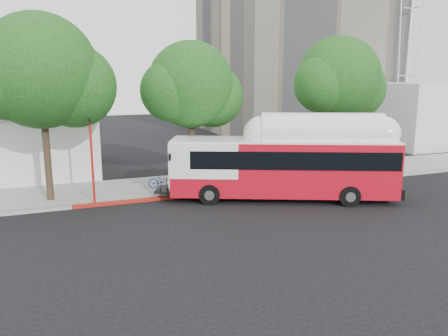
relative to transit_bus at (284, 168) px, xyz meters
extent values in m
plane|color=black|center=(-2.87, -1.61, -1.77)|extent=(120.00, 120.00, 0.00)
cube|color=gray|center=(-2.87, 4.89, -1.69)|extent=(60.00, 5.00, 0.15)
cube|color=gray|center=(-2.87, 2.29, -1.69)|extent=(60.00, 0.30, 0.15)
cube|color=maroon|center=(-5.87, 2.29, -1.69)|extent=(10.00, 0.32, 0.16)
cylinder|color=#2D2116|center=(-11.87, 3.89, 1.27)|extent=(0.36, 0.36, 6.08)
sphere|color=#123E11|center=(-11.87, 3.89, 5.07)|extent=(5.80, 5.80, 5.80)
sphere|color=#123E11|center=(-10.27, 4.09, 4.31)|extent=(4.35, 4.35, 4.35)
cylinder|color=#2D2116|center=(-3.87, 4.39, 0.95)|extent=(0.36, 0.36, 5.44)
sphere|color=#123E11|center=(-3.87, 4.39, 4.35)|extent=(5.00, 5.00, 5.00)
sphere|color=#123E11|center=(-2.49, 4.59, 3.67)|extent=(3.75, 3.75, 3.75)
cylinder|color=#2D2116|center=(6.13, 4.19, 1.11)|extent=(0.36, 0.36, 5.76)
sphere|color=#123E11|center=(6.13, 4.19, 4.71)|extent=(5.40, 5.40, 5.40)
sphere|color=#123E11|center=(7.62, 4.39, 3.99)|extent=(4.05, 4.05, 4.05)
cube|color=silver|center=(27.13, 14.39, 1.23)|extent=(20.00, 12.00, 6.00)
cube|color=red|center=(-0.08, 0.04, 0.01)|extent=(11.92, 7.08, 2.87)
cube|color=black|center=(0.37, -0.16, 0.61)|extent=(10.85, 6.66, 0.94)
cube|color=white|center=(-0.08, 0.04, 1.49)|extent=(11.89, 7.01, 0.10)
cube|color=white|center=(1.73, -0.75, 1.74)|extent=(6.60, 4.33, 0.54)
cube|color=black|center=(-6.03, 2.61, -1.27)|extent=(1.43, 1.95, 0.06)
imported|color=navy|center=(-6.03, 2.61, -0.80)|extent=(1.22, 1.79, 0.89)
cylinder|color=red|center=(-9.73, 2.51, 0.36)|extent=(0.13, 0.13, 4.26)
cube|color=black|center=(-9.73, 2.51, 2.60)|extent=(0.05, 0.43, 0.27)
camera|label=1|loc=(-11.19, -20.32, 4.76)|focal=35.00mm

